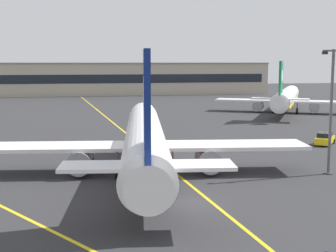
% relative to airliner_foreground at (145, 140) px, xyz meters
% --- Properties ---
extents(ground_plane, '(400.00, 400.00, 0.00)m').
position_rel_airliner_foreground_xyz_m(ground_plane, '(1.68, -10.34, -3.37)').
color(ground_plane, '#2D2D30').
extents(taxiway_centreline, '(12.22, 179.62, 0.01)m').
position_rel_airliner_foreground_xyz_m(taxiway_centreline, '(1.68, 19.66, -3.37)').
color(taxiway_centreline, yellow).
rests_on(taxiway_centreline, ground).
extents(taxiway_lead_in_stripe, '(32.36, 50.84, 0.01)m').
position_rel_airliner_foreground_xyz_m(taxiway_lead_in_stripe, '(-12.32, -8.34, -3.37)').
color(taxiway_lead_in_stripe, yellow).
rests_on(taxiway_lead_in_stripe, ground).
extents(airliner_foreground, '(32.36, 41.45, 11.65)m').
position_rel_airliner_foreground_xyz_m(airliner_foreground, '(0.00, 0.00, 0.00)').
color(airliner_foreground, white).
rests_on(airliner_foreground, ground).
extents(airliner_background, '(28.96, 36.08, 11.13)m').
position_rel_airliner_foreground_xyz_m(airliner_background, '(38.44, 50.97, -0.15)').
color(airliner_background, white).
rests_on(airliner_background, ground).
extents(apron_lamp_post, '(2.24, 0.90, 12.09)m').
position_rel_airliner_foreground_xyz_m(apron_lamp_post, '(17.65, -3.43, 2.98)').
color(apron_lamp_post, '#515156').
rests_on(apron_lamp_post, ground).
extents(service_car_fourth, '(4.12, 4.34, 1.79)m').
position_rel_airliner_foreground_xyz_m(service_car_fourth, '(25.93, 12.08, -2.60)').
color(service_car_fourth, yellow).
rests_on(service_car_fourth, ground).
extents(safety_cone_by_nose_gear, '(0.44, 0.44, 0.55)m').
position_rel_airliner_foreground_xyz_m(safety_cone_by_nose_gear, '(-0.16, 16.02, -3.11)').
color(safety_cone_by_nose_gear, orange).
rests_on(safety_cone_by_nose_gear, ground).
extents(terminal_building, '(115.16, 12.40, 10.81)m').
position_rel_airliner_foreground_xyz_m(terminal_building, '(1.99, 116.45, 2.04)').
color(terminal_building, '#B2A893').
rests_on(terminal_building, ground).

